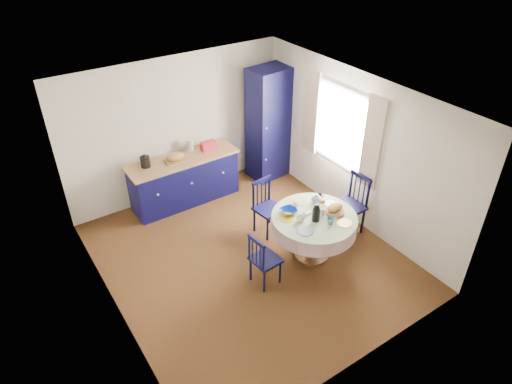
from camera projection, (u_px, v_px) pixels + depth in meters
floor at (249, 257)px, 6.93m from camera, size 4.50×4.50×0.00m
ceiling at (247, 102)px, 5.54m from camera, size 4.50×4.50×0.00m
wall_back at (177, 128)px, 7.79m from camera, size 4.00×0.02×2.50m
wall_left at (104, 240)px, 5.31m from camera, size 0.02×4.50×2.50m
wall_right at (355, 150)px, 7.16m from camera, size 0.02×4.50×2.50m
window at (341, 127)px, 7.20m from camera, size 0.10×1.74×1.45m
kitchen_counter at (184, 179)px, 7.95m from camera, size 1.93×0.61×1.10m
pantry_cabinet at (269, 124)px, 8.39m from camera, size 0.78×0.59×2.12m
dining_table at (314, 223)px, 6.60m from camera, size 1.24×1.24×1.03m
chair_left at (263, 259)px, 6.25m from camera, size 0.39×0.41×0.84m
chair_far at (267, 207)px, 7.22m from camera, size 0.46×0.44×0.92m
chair_right at (351, 204)px, 7.20m from camera, size 0.44×0.46×1.01m
mug_a at (301, 219)px, 6.41m from camera, size 0.11×0.11×0.09m
mug_b at (330, 221)px, 6.36m from camera, size 0.11×0.11×0.10m
mug_c at (319, 197)px, 6.86m from camera, size 0.11×0.11×0.09m
mug_d at (295, 206)px, 6.67m from camera, size 0.09×0.09×0.09m
cobalt_bowl at (289, 211)px, 6.59m from camera, size 0.24×0.24×0.06m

